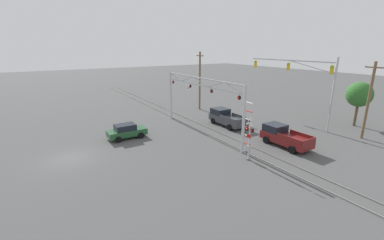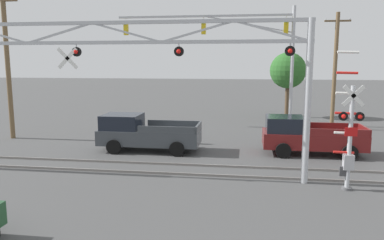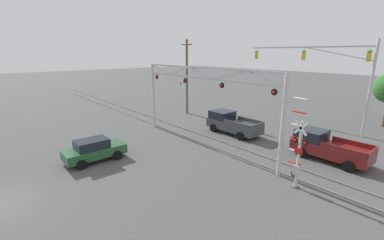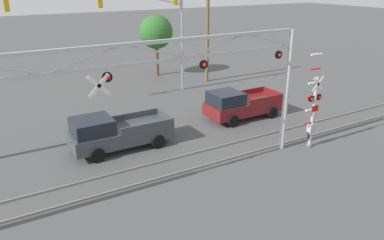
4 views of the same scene
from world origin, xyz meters
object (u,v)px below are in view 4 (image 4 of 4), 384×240
object	(u,v)px
pickup_truck_following	(240,104)
utility_pole_right	(207,32)
pickup_truck_lead	(115,132)
crossing_gantry	(159,88)
crossing_signal_mast	(313,113)
traffic_signal_span	(144,16)
background_tree_beyond_span	(156,32)

from	to	relation	value
pickup_truck_following	utility_pole_right	distance (m)	9.98
pickup_truck_lead	pickup_truck_following	distance (m)	8.43
crossing_gantry	utility_pole_right	bearing A→B (deg)	51.12
pickup_truck_following	crossing_gantry	bearing A→B (deg)	-148.79
crossing_signal_mast	pickup_truck_following	world-z (taller)	crossing_signal_mast
traffic_signal_span	pickup_truck_following	bearing A→B (deg)	-68.11
utility_pole_right	crossing_gantry	bearing A→B (deg)	-128.88
traffic_signal_span	utility_pole_right	world-z (taller)	traffic_signal_span
pickup_truck_following	pickup_truck_lead	bearing A→B (deg)	-177.13
crossing_signal_mast	utility_pole_right	size ratio (longest dim) A/B	0.62
crossing_gantry	background_tree_beyond_span	world-z (taller)	crossing_gantry
crossing_signal_mast	traffic_signal_span	xyz separation A→B (m)	(-3.70, 13.04, 3.99)
pickup_truck_lead	background_tree_beyond_span	xyz separation A→B (m)	(8.75, 13.42, 2.98)
pickup_truck_lead	utility_pole_right	xyz separation A→B (m)	(11.58, 9.31, 3.26)
traffic_signal_span	utility_pole_right	size ratio (longest dim) A/B	1.54
crossing_signal_mast	pickup_truck_lead	world-z (taller)	crossing_signal_mast
traffic_signal_span	crossing_gantry	bearing A→B (deg)	-111.00
crossing_gantry	traffic_signal_span	bearing A→B (deg)	69.00
crossing_gantry	utility_pole_right	world-z (taller)	utility_pole_right
utility_pole_right	traffic_signal_span	bearing A→B (deg)	-168.93
crossing_signal_mast	pickup_truck_lead	bearing A→B (deg)	151.32
crossing_signal_mast	pickup_truck_lead	size ratio (longest dim) A/B	0.96
pickup_truck_lead	pickup_truck_following	size ratio (longest dim) A/B	1.06
pickup_truck_following	background_tree_beyond_span	size ratio (longest dim) A/B	0.92
traffic_signal_span	background_tree_beyond_span	distance (m)	6.62
pickup_truck_following	utility_pole_right	xyz separation A→B (m)	(3.15, 8.89, 3.26)
pickup_truck_following	traffic_signal_span	bearing A→B (deg)	111.89
traffic_signal_span	background_tree_beyond_span	size ratio (longest dim) A/B	2.30
crossing_signal_mast	traffic_signal_span	bearing A→B (deg)	105.84
crossing_signal_mast	traffic_signal_span	size ratio (longest dim) A/B	0.40
crossing_signal_mast	pickup_truck_following	bearing A→B (deg)	96.56
pickup_truck_lead	traffic_signal_span	bearing A→B (deg)	56.58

